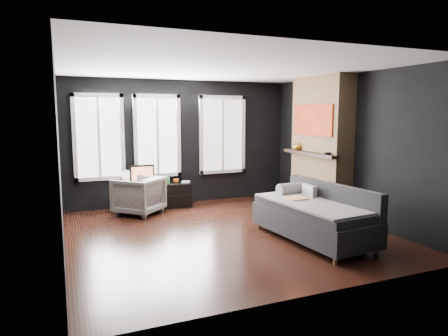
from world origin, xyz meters
name	(u,v)px	position (x,y,z in m)	size (l,w,h in m)	color
floor	(225,233)	(0.00, 0.00, 0.00)	(5.00, 5.00, 0.00)	black
ceiling	(225,67)	(0.00, 0.00, 2.70)	(5.00, 5.00, 0.00)	white
wall_back	(182,142)	(0.00, 2.50, 1.35)	(5.00, 0.02, 2.70)	black
wall_left	(59,159)	(-2.50, 0.00, 1.35)	(0.02, 5.00, 2.70)	black
wall_right	(349,147)	(2.50, 0.00, 1.35)	(0.02, 5.00, 2.70)	black
windows	(161,94)	(-0.45, 2.46, 2.38)	(4.00, 0.16, 1.76)	white
fireplace	(321,145)	(2.30, 0.60, 1.35)	(0.70, 1.62, 2.70)	#93724C
sofa	(313,213)	(1.10, -0.90, 0.44)	(1.03, 2.06, 0.89)	#232325
stripe_pillow	(309,195)	(1.29, -0.51, 0.64)	(0.08, 0.34, 0.34)	gray
armchair	(138,194)	(-1.10, 1.82, 0.41)	(0.80, 0.75, 0.82)	white
media_console	(156,196)	(-0.67, 2.24, 0.26)	(1.49, 0.47, 0.51)	black
monitor	(142,173)	(-0.93, 2.28, 0.74)	(0.52, 0.11, 0.46)	black
desk_fan	(127,177)	(-1.24, 2.32, 0.68)	(0.23, 0.23, 0.32)	gray
mug	(176,180)	(-0.23, 2.17, 0.57)	(0.11, 0.09, 0.11)	#D35E13
book	(182,177)	(-0.09, 2.22, 0.63)	(0.17, 0.02, 0.23)	#A79A86
storage_box	(163,181)	(-0.52, 2.17, 0.58)	(0.24, 0.15, 0.13)	#367A35
mantel_vase	(297,146)	(2.05, 1.05, 1.32)	(0.17, 0.18, 0.17)	yellow
mantel_clock	(327,153)	(2.05, 0.05, 1.25)	(0.12, 0.12, 0.04)	black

